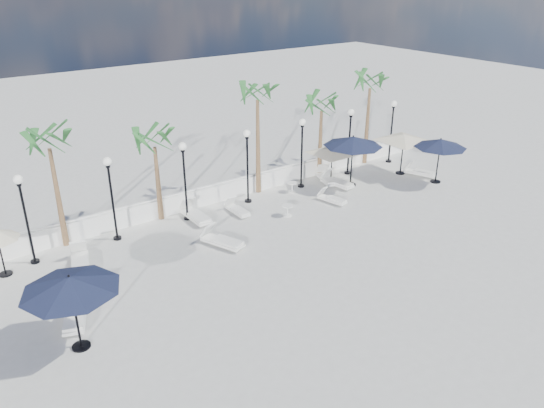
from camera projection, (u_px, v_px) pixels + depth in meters
ground at (333, 252)px, 22.58m from camera, size 100.00×100.00×0.00m
balustrade at (238, 187)px, 27.93m from camera, size 26.00×0.30×1.01m
lamppost_0 at (24, 207)px, 20.74m from camera, size 0.36×0.36×3.84m
lamppost_1 at (111, 187)px, 22.61m from camera, size 0.36×0.36×3.84m
lamppost_2 at (184, 171)px, 24.49m from camera, size 0.36×0.36×3.84m
lamppost_3 at (247, 156)px, 26.37m from camera, size 0.36×0.36×3.84m
lamppost_4 at (302, 144)px, 28.24m from camera, size 0.36×0.36×3.84m
lamppost_5 at (350, 133)px, 30.12m from camera, size 0.36×0.36×3.84m
lamppost_6 at (392, 123)px, 31.99m from camera, size 0.36×0.36×3.84m
palm_0 at (49, 145)px, 21.30m from camera, size 2.60×2.60×5.50m
palm_1 at (154, 144)px, 24.03m from camera, size 2.60×2.60×4.70m
palm_2 at (257, 98)px, 26.53m from camera, size 2.60×2.60×6.10m
palm_3 at (322, 108)px, 29.31m from camera, size 2.60×2.60×4.90m
palm_4 at (370, 86)px, 30.98m from camera, size 2.60×2.60×5.70m
lounger_0 at (80, 262)px, 21.26m from camera, size 1.21×2.21×0.79m
lounger_1 at (75, 313)px, 18.12m from camera, size 1.40×2.22×0.79m
lounger_2 at (195, 215)px, 25.35m from camera, size 0.70×2.11×0.79m
lounger_3 at (237, 209)px, 26.03m from camera, size 0.56×1.65×0.61m
lounger_4 at (222, 240)px, 22.98m from camera, size 1.34×2.12×0.76m
lounger_5 at (332, 198)px, 27.27m from camera, size 0.87×1.69×0.60m
lounger_6 at (337, 182)px, 29.27m from camera, size 0.93×2.05×0.74m
lounger_7 at (327, 178)px, 29.83m from camera, size 1.28×2.08×0.74m
lounger_8 at (420, 172)px, 30.77m from camera, size 1.19×1.88×0.67m
side_table_0 at (73, 313)px, 18.04m from camera, size 0.55×0.55×0.54m
side_table_1 at (287, 210)px, 25.70m from camera, size 0.57×0.57×0.56m
side_table_2 at (292, 186)px, 28.45m from camera, size 0.56×0.56×0.54m
parasol_navy_left at (70, 284)px, 15.94m from camera, size 3.04×3.04×2.69m
parasol_navy_mid at (353, 142)px, 28.44m from camera, size 3.21×3.21×2.88m
parasol_navy_right at (440, 143)px, 28.98m from camera, size 2.88×2.88×2.58m
parasol_cream_sq_a at (332, 148)px, 29.09m from camera, size 4.39×4.39×2.16m
parasol_cream_sq_b at (404, 135)px, 30.19m from camera, size 5.08×5.08×2.55m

